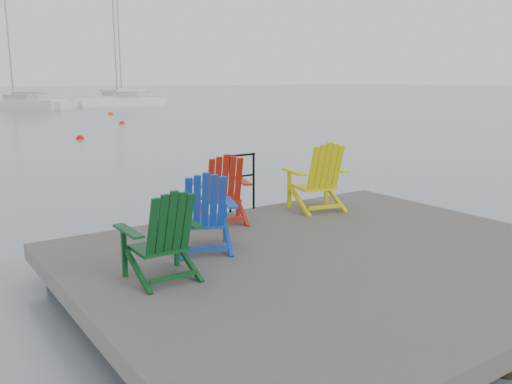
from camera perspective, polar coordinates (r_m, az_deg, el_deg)
ground at (r=6.73m, az=8.31°, el=-10.45°), size 400.00×400.00×0.00m
dock at (r=6.61m, az=8.40°, el=-7.65°), size 6.00×5.00×1.40m
handrail at (r=8.46m, az=-1.49°, el=1.64°), size 0.48×0.04×0.90m
chair_green at (r=5.60m, az=-9.77°, el=-4.45°), size 0.76×0.71×0.96m
chair_blue at (r=6.46m, az=-5.54°, el=-2.05°), size 0.94×0.90×0.98m
chair_red at (r=7.74m, az=-3.60°, el=0.37°), size 0.94×0.90×1.00m
chair_yellow at (r=8.52m, az=6.62°, el=1.65°), size 0.98×0.92×1.08m
sailboat_near at (r=52.14m, az=-23.71°, el=8.43°), size 7.15×8.51×12.20m
sailboat_mid at (r=61.59m, az=-14.19°, el=9.43°), size 9.46×8.40×13.70m
sailboat_far at (r=53.00m, az=-13.93°, el=9.11°), size 7.27×4.10×9.92m
buoy_a at (r=24.64m, az=-18.03°, el=5.33°), size 0.34×0.34×0.34m
buoy_c at (r=32.49m, az=-13.91°, el=6.99°), size 0.33×0.33×0.33m
buoy_d at (r=41.20m, az=-15.05°, el=7.88°), size 0.38×0.38×0.38m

